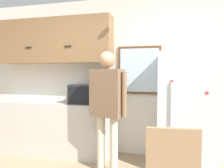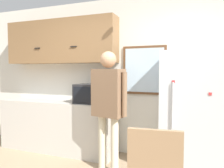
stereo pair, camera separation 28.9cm
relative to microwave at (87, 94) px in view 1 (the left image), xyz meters
name	(u,v)px [view 1 (the left image)]	position (x,y,z in m)	size (l,w,h in m)	color
back_wall	(116,76)	(0.43, 0.33, 0.29)	(6.00, 0.06, 2.70)	silver
counter	(51,127)	(-0.69, 0.02, -0.61)	(2.17, 0.57, 0.90)	#BCB7AD
upper_cabinets	(53,41)	(-0.69, 0.14, 0.92)	(2.17, 0.36, 0.78)	olive
microwave	(87,94)	(0.00, 0.00, 0.00)	(0.53, 0.39, 0.32)	#232326
person	(107,99)	(0.50, -0.48, -0.01)	(0.59, 0.32, 1.72)	beige
refrigerator	(187,111)	(1.59, -0.03, -0.20)	(0.82, 0.69, 1.72)	silver
window	(139,70)	(0.84, 0.29, 0.40)	(0.73, 0.05, 0.81)	brown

